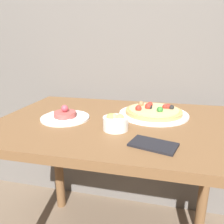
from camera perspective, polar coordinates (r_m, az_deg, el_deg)
name	(u,v)px	position (r m, az deg, el deg)	size (l,w,h in m)	color
back_wall	(135,12)	(1.41, 5.95, 24.57)	(8.00, 0.05, 2.60)	slate
dining_table	(117,147)	(1.02, 1.22, -9.17)	(1.06, 0.73, 0.79)	brown
pizza_plate	(153,112)	(1.06, 10.75, 0.03)	(0.33, 0.33, 0.06)	white
tartare_plate	(65,116)	(1.01, -12.13, -1.09)	(0.22, 0.22, 0.06)	white
small_bowl	(115,122)	(0.86, 0.89, -2.71)	(0.10, 0.10, 0.07)	white
napkin	(153,145)	(0.75, 10.74, -8.37)	(0.17, 0.13, 0.01)	black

